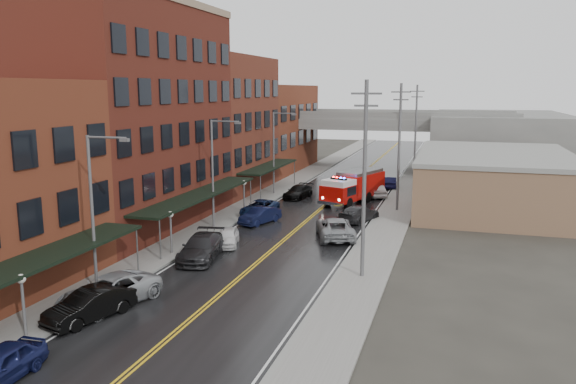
# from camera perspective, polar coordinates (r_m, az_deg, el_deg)

# --- Properties ---
(ground) EXTENTS (220.00, 220.00, 0.00)m
(ground) POSITION_cam_1_polar(r_m,az_deg,el_deg) (24.63, -16.59, -17.76)
(ground) COLOR #2D2B26
(ground) RESTS_ON ground
(road) EXTENTS (11.00, 160.00, 0.02)m
(road) POSITION_cam_1_polar(r_m,az_deg,el_deg) (50.80, 2.29, -2.62)
(road) COLOR black
(road) RESTS_ON ground
(sidewalk_left) EXTENTS (3.00, 160.00, 0.15)m
(sidewalk_left) POSITION_cam_1_polar(r_m,az_deg,el_deg) (53.05, -5.36, -2.02)
(sidewalk_left) COLOR slate
(sidewalk_left) RESTS_ON ground
(sidewalk_right) EXTENTS (3.00, 160.00, 0.15)m
(sidewalk_right) POSITION_cam_1_polar(r_m,az_deg,el_deg) (49.51, 10.50, -3.06)
(sidewalk_right) COLOR slate
(sidewalk_right) RESTS_ON ground
(curb_left) EXTENTS (0.30, 160.00, 0.15)m
(curb_left) POSITION_cam_1_polar(r_m,az_deg,el_deg) (52.46, -3.69, -2.14)
(curb_left) COLOR gray
(curb_left) RESTS_ON ground
(curb_right) EXTENTS (0.30, 160.00, 0.15)m
(curb_right) POSITION_cam_1_polar(r_m,az_deg,el_deg) (49.71, 8.61, -2.94)
(curb_right) COLOR gray
(curb_right) RESTS_ON ground
(brick_building_b) EXTENTS (9.00, 20.00, 18.00)m
(brick_building_b) POSITION_cam_1_polar(r_m,az_deg,el_deg) (48.40, -15.38, 7.13)
(brick_building_b) COLOR #4E2214
(brick_building_b) RESTS_ON ground
(brick_building_c) EXTENTS (9.00, 15.00, 15.00)m
(brick_building_c) POSITION_cam_1_polar(r_m,az_deg,el_deg) (63.95, -6.91, 6.79)
(brick_building_c) COLOR #5B261B
(brick_building_c) RESTS_ON ground
(brick_building_far) EXTENTS (9.00, 20.00, 12.00)m
(brick_building_far) POSITION_cam_1_polar(r_m,az_deg,el_deg) (80.34, -1.84, 6.51)
(brick_building_far) COLOR maroon
(brick_building_far) RESTS_ON ground
(tan_building) EXTENTS (14.00, 22.00, 5.00)m
(tan_building) POSITION_cam_1_polar(r_m,az_deg,el_deg) (58.70, 20.18, 0.99)
(tan_building) COLOR #89664A
(tan_building) RESTS_ON ground
(right_far_block) EXTENTS (18.00, 30.00, 8.00)m
(right_far_block) POSITION_cam_1_polar(r_m,az_deg,el_deg) (88.40, 20.53, 4.91)
(right_far_block) COLOR slate
(right_far_block) RESTS_ON ground
(awning_0) EXTENTS (2.60, 16.00, 3.09)m
(awning_0) POSITION_cam_1_polar(r_m,az_deg,el_deg) (30.80, -24.52, -6.50)
(awning_0) COLOR black
(awning_0) RESTS_ON ground
(awning_1) EXTENTS (2.60, 18.00, 3.09)m
(awning_1) POSITION_cam_1_polar(r_m,az_deg,el_deg) (46.29, -8.92, -0.25)
(awning_1) COLOR black
(awning_1) RESTS_ON ground
(awning_2) EXTENTS (2.60, 13.00, 3.09)m
(awning_2) POSITION_cam_1_polar(r_m,az_deg,el_deg) (62.29, -1.92, 2.59)
(awning_2) COLOR black
(awning_2) RESTS_ON ground
(globe_lamp_0) EXTENTS (0.44, 0.44, 3.12)m
(globe_lamp_0) POSITION_cam_1_polar(r_m,az_deg,el_deg) (28.89, -25.40, -9.07)
(globe_lamp_0) COLOR #59595B
(globe_lamp_0) RESTS_ON ground
(globe_lamp_1) EXTENTS (0.44, 0.44, 3.12)m
(globe_lamp_1) POSITION_cam_1_polar(r_m,az_deg,el_deg) (39.85, -11.84, -3.07)
(globe_lamp_1) COLOR #59595B
(globe_lamp_1) RESTS_ON ground
(globe_lamp_2) EXTENTS (0.44, 0.44, 3.12)m
(globe_lamp_2) POSITION_cam_1_polar(r_m,az_deg,el_deg) (52.29, -4.49, 0.31)
(globe_lamp_2) COLOR #59595B
(globe_lamp_2) RESTS_ON ground
(street_lamp_0) EXTENTS (2.64, 0.22, 9.00)m
(street_lamp_0) POSITION_cam_1_polar(r_m,az_deg,el_deg) (32.73, -18.97, -1.20)
(street_lamp_0) COLOR #59595B
(street_lamp_0) RESTS_ON ground
(street_lamp_1) EXTENTS (2.64, 0.22, 9.00)m
(street_lamp_1) POSITION_cam_1_polar(r_m,az_deg,el_deg) (46.43, -7.41, 2.56)
(street_lamp_1) COLOR #59595B
(street_lamp_1) RESTS_ON ground
(street_lamp_2) EXTENTS (2.64, 0.22, 9.00)m
(street_lamp_2) POSITION_cam_1_polar(r_m,az_deg,el_deg) (61.26, -1.25, 4.53)
(street_lamp_2) COLOR #59595B
(street_lamp_2) RESTS_ON ground
(utility_pole_0) EXTENTS (1.80, 0.24, 12.00)m
(utility_pole_0) POSITION_cam_1_polar(r_m,az_deg,el_deg) (33.72, 7.77, 1.54)
(utility_pole_0) COLOR #59595B
(utility_pole_0) RESTS_ON ground
(utility_pole_1) EXTENTS (1.80, 0.24, 12.00)m
(utility_pole_1) POSITION_cam_1_polar(r_m,az_deg,el_deg) (53.42, 11.23, 4.68)
(utility_pole_1) COLOR #59595B
(utility_pole_1) RESTS_ON ground
(utility_pole_2) EXTENTS (1.80, 0.24, 12.00)m
(utility_pole_2) POSITION_cam_1_polar(r_m,az_deg,el_deg) (73.28, 12.84, 6.12)
(utility_pole_2) COLOR #59595B
(utility_pole_2) RESTS_ON ground
(overpass) EXTENTS (40.00, 10.00, 7.50)m
(overpass) POSITION_cam_1_polar(r_m,az_deg,el_deg) (81.06, 8.09, 6.43)
(overpass) COLOR slate
(overpass) RESTS_ON ground
(fire_truck) EXTENTS (5.62, 9.11, 3.17)m
(fire_truck) POSITION_cam_1_polar(r_m,az_deg,el_deg) (57.74, 6.65, 0.63)
(fire_truck) COLOR #AF0C08
(fire_truck) RESTS_ON ground
(parked_car_left_1) EXTENTS (2.96, 4.99, 1.55)m
(parked_car_left_1) POSITION_cam_1_polar(r_m,az_deg,el_deg) (30.39, -19.47, -10.78)
(parked_car_left_1) COLOR black
(parked_car_left_1) RESTS_ON ground
(parked_car_left_2) EXTENTS (4.21, 6.35, 1.62)m
(parked_car_left_2) POSITION_cam_1_polar(r_m,az_deg,el_deg) (31.85, -17.76, -9.62)
(parked_car_left_2) COLOR #95989D
(parked_car_left_2) RESTS_ON ground
(parked_car_left_3) EXTENTS (3.26, 6.00, 1.65)m
(parked_car_left_3) POSITION_cam_1_polar(r_m,az_deg,el_deg) (38.88, -8.80, -5.58)
(parked_car_left_3) COLOR black
(parked_car_left_3) RESTS_ON ground
(parked_car_left_4) EXTENTS (2.63, 4.17, 1.32)m
(parked_car_left_4) POSITION_cam_1_polar(r_m,az_deg,el_deg) (41.98, -6.19, -4.55)
(parked_car_left_4) COLOR white
(parked_car_left_4) RESTS_ON ground
(parked_car_left_5) EXTENTS (2.85, 4.55, 1.42)m
(parked_car_left_5) POSITION_cam_1_polar(r_m,az_deg,el_deg) (48.49, -2.85, -2.41)
(parked_car_left_5) COLOR black
(parked_car_left_5) RESTS_ON ground
(parked_car_left_6) EXTENTS (2.76, 5.11, 1.36)m
(parked_car_left_6) POSITION_cam_1_polar(r_m,az_deg,el_deg) (51.76, -2.92, -1.62)
(parked_car_left_6) COLOR #111F41
(parked_car_left_6) RESTS_ON ground
(parked_car_left_7) EXTENTS (2.60, 4.94, 1.37)m
(parked_car_left_7) POSITION_cam_1_polar(r_m,az_deg,el_deg) (59.68, 1.03, 0.01)
(parked_car_left_7) COLOR black
(parked_car_left_7) RESTS_ON ground
(parked_car_right_0) EXTENTS (4.40, 6.35, 1.61)m
(parked_car_right_0) POSITION_cam_1_polar(r_m,az_deg,el_deg) (43.94, 4.80, -3.65)
(parked_car_right_0) COLOR gray
(parked_car_right_0) RESTS_ON ground
(parked_car_right_1) EXTENTS (3.53, 5.27, 1.42)m
(parked_car_right_1) POSITION_cam_1_polar(r_m,az_deg,el_deg) (49.65, 7.20, -2.17)
(parked_car_right_1) COLOR #28282A
(parked_car_right_1) RESTS_ON ground
(parked_car_right_2) EXTENTS (3.11, 4.92, 1.56)m
(parked_car_right_2) POSITION_cam_1_polar(r_m,az_deg,el_deg) (61.19, 9.02, 0.23)
(parked_car_right_2) COLOR white
(parked_car_right_2) RESTS_ON ground
(parked_car_right_3) EXTENTS (1.91, 4.17, 1.33)m
(parked_car_right_3) POSITION_cam_1_polar(r_m,az_deg,el_deg) (67.00, 10.31, 0.97)
(parked_car_right_3) COLOR black
(parked_car_right_3) RESTS_ON ground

